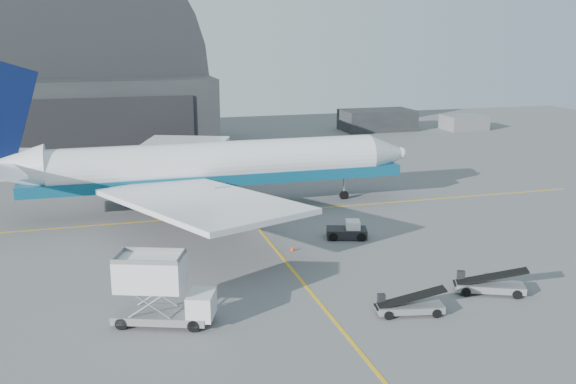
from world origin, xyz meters
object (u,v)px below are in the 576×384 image
object	(u,v)px
catering_truck	(160,291)
belt_loader_a	(409,306)
belt_loader_b	(489,285)
airliner	(200,167)
pushback_tug	(348,231)

from	to	relation	value
catering_truck	belt_loader_a	bearing A→B (deg)	8.88
belt_loader_a	belt_loader_b	distance (m)	7.49
airliner	pushback_tug	distance (m)	18.45
pushback_tug	catering_truck	bearing A→B (deg)	-126.44
pushback_tug	airliner	bearing A→B (deg)	147.77
airliner	pushback_tug	world-z (taller)	airliner
airliner	belt_loader_b	world-z (taller)	airliner
airliner	belt_loader_a	distance (m)	32.25
belt_loader_b	catering_truck	bearing A→B (deg)	-160.45
pushback_tug	belt_loader_a	distance (m)	16.97
catering_truck	pushback_tug	size ratio (longest dim) A/B	1.69
airliner	pushback_tug	bearing A→B (deg)	-49.51
airliner	catering_truck	bearing A→B (deg)	-104.06
pushback_tug	belt_loader_b	bearing A→B (deg)	-53.87
pushback_tug	belt_loader_b	world-z (taller)	belt_loader_b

